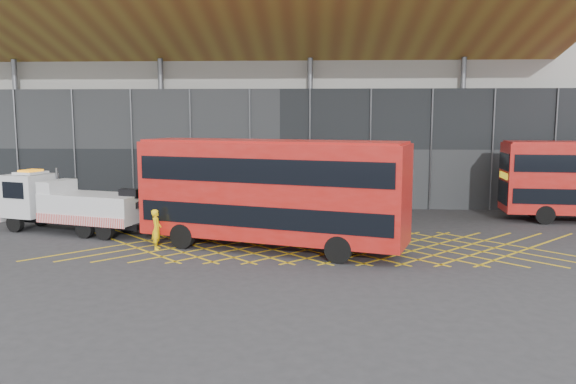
{
  "coord_description": "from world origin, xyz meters",
  "views": [
    {
      "loc": [
        4.29,
        -26.22,
        6.04
      ],
      "look_at": [
        3.0,
        1.5,
        2.4
      ],
      "focal_mm": 35.0,
      "sensor_mm": 36.0,
      "label": 1
    }
  ],
  "objects": [
    {
      "name": "worker",
      "position": [
        -3.0,
        -0.97,
        0.94
      ],
      "size": [
        0.56,
        0.75,
        1.87
      ],
      "primitive_type": "imported",
      "rotation": [
        0.0,
        0.0,
        1.74
      ],
      "color": "yellow",
      "rests_on": "ground_plane"
    },
    {
      "name": "ground_plane",
      "position": [
        0.0,
        0.0,
        0.0
      ],
      "size": [
        120.0,
        120.0,
        0.0
      ],
      "primitive_type": "plane",
      "color": "#2C2C2F"
    },
    {
      "name": "construction_building",
      "position": [
        1.92,
        18.4,
        8.98
      ],
      "size": [
        55.0,
        23.97,
        18.0
      ],
      "color": "gray",
      "rests_on": "ground_plane"
    },
    {
      "name": "road_markings",
      "position": [
        4.8,
        0.0,
        0.01
      ],
      "size": [
        26.36,
        7.16,
        0.01
      ],
      "color": "gold",
      "rests_on": "ground_plane"
    },
    {
      "name": "bus_towed",
      "position": [
        2.3,
        -0.78,
        2.81
      ],
      "size": [
        12.69,
        6.62,
        5.07
      ],
      "rotation": [
        0.0,
        0.0,
        -0.32
      ],
      "color": "#AD140F",
      "rests_on": "ground_plane"
    },
    {
      "name": "recovery_truck",
      "position": [
        -8.76,
        2.67,
        1.54
      ],
      "size": [
        9.51,
        4.62,
        3.34
      ],
      "rotation": [
        0.0,
        0.0,
        -0.3
      ],
      "color": "black",
      "rests_on": "ground_plane"
    }
  ]
}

